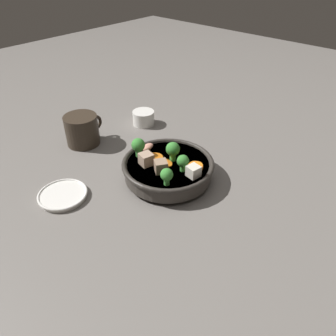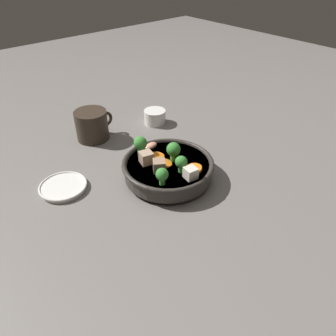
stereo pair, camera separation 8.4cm
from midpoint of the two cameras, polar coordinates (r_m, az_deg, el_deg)
ground_plane at (r=0.86m, az=2.80°, el=-1.88°), size 3.00×3.00×0.00m
stirfry_bowl at (r=0.84m, az=2.81°, el=0.06°), size 0.24×0.24×0.10m
side_saucer at (r=0.85m, az=-15.14°, el=-3.27°), size 0.12×0.12×0.01m
tea_cup at (r=1.11m, az=-0.12°, el=8.87°), size 0.07×0.07×0.05m
dark_mug at (r=1.03m, az=-10.80°, el=7.28°), size 0.12×0.10×0.09m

